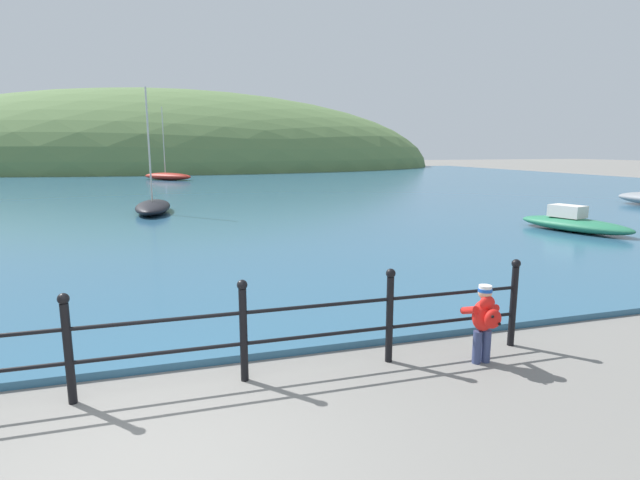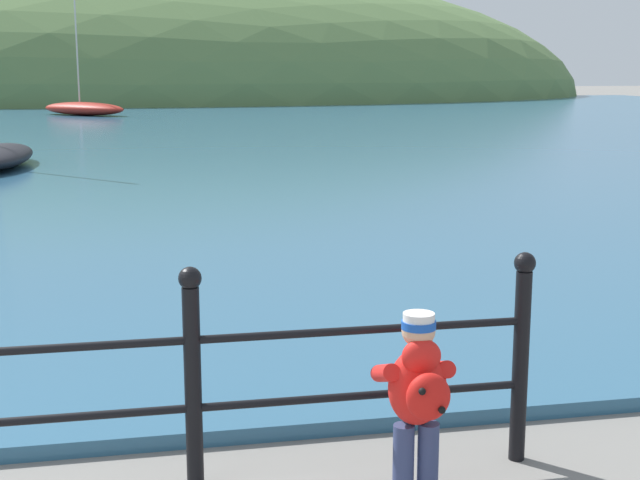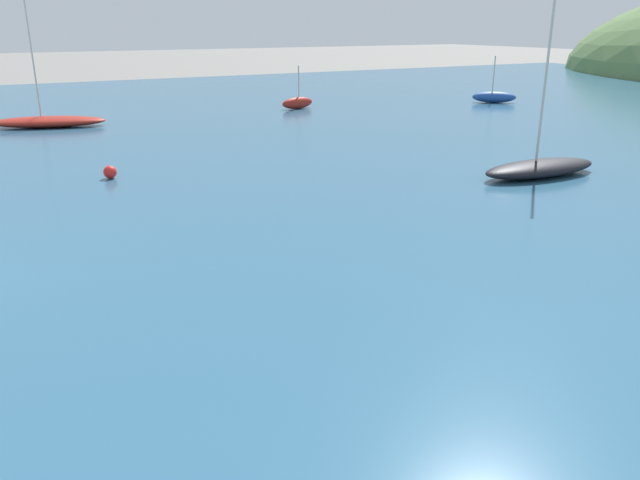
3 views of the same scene
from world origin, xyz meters
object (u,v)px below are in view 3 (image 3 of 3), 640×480
object	(u,v)px
boat_twin_mast	(494,97)
boat_far_right	(48,121)
boat_white_sailboat	(540,167)
boat_nearest_quay	(297,103)
mooring_buoy	(110,172)

from	to	relation	value
boat_twin_mast	boat_far_right	bearing A→B (deg)	-97.34
boat_twin_mast	boat_white_sailboat	xyz separation A→B (m)	(14.03, -11.82, -0.06)
boat_nearest_quay	mooring_buoy	bearing A→B (deg)	-46.80
mooring_buoy	boat_nearest_quay	bearing A→B (deg)	133.20
boat_twin_mast	boat_far_right	size ratio (longest dim) A/B	0.44
boat_nearest_quay	boat_far_right	distance (m)	12.29
boat_white_sailboat	mooring_buoy	bearing A→B (deg)	-118.11
mooring_buoy	boat_twin_mast	bearing A→B (deg)	109.48
boat_white_sailboat	mooring_buoy	size ratio (longest dim) A/B	12.92
boat_far_right	mooring_buoy	world-z (taller)	boat_far_right
boat_nearest_quay	boat_far_right	bearing A→B (deg)	-89.30
boat_white_sailboat	mooring_buoy	world-z (taller)	boat_white_sailboat
boat_nearest_quay	boat_twin_mast	size ratio (longest dim) A/B	0.86
boat_twin_mast	mooring_buoy	distance (m)	24.31
boat_twin_mast	boat_white_sailboat	size ratio (longest dim) A/B	0.53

